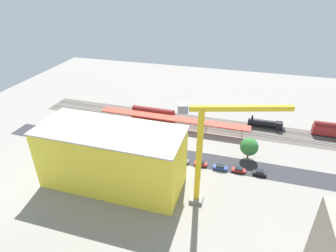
{
  "coord_description": "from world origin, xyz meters",
  "views": [
    {
      "loc": [
        -23.22,
        82.7,
        57.0
      ],
      "look_at": [
        0.12,
        -1.64,
        8.57
      ],
      "focal_mm": 29.95,
      "sensor_mm": 36.0,
      "label": 1
    }
  ],
  "objects_px": {
    "box_truck_1": "(113,151)",
    "locomotive": "(267,124)",
    "platform_canopy_near": "(173,118)",
    "parked_car_1": "(239,170)",
    "freight_coach_far": "(153,114)",
    "parked_car_2": "(220,168)",
    "street_tree_1": "(249,147)",
    "street_tree_0": "(72,120)",
    "construction_building": "(112,158)",
    "parked_car_0": "(260,173)",
    "tower_crane": "(209,147)",
    "traffic_light": "(117,130)",
    "parked_car_3": "(201,164)",
    "parked_car_4": "(183,161)",
    "street_tree_2": "(88,123)",
    "box_truck_0": "(162,157)"
  },
  "relations": [
    {
      "from": "box_truck_1",
      "to": "locomotive",
      "type": "bearing_deg",
      "value": -146.79
    },
    {
      "from": "platform_canopy_near",
      "to": "parked_car_1",
      "type": "xyz_separation_m",
      "value": [
        -28.02,
        22.65,
        -3.59
      ]
    },
    {
      "from": "freight_coach_far",
      "to": "parked_car_2",
      "type": "height_order",
      "value": "freight_coach_far"
    },
    {
      "from": "parked_car_2",
      "to": "street_tree_1",
      "type": "distance_m",
      "value": 12.85
    },
    {
      "from": "street_tree_0",
      "to": "construction_building",
      "type": "bearing_deg",
      "value": 140.03
    },
    {
      "from": "parked_car_0",
      "to": "locomotive",
      "type": "bearing_deg",
      "value": -95.14
    },
    {
      "from": "tower_crane",
      "to": "traffic_light",
      "type": "bearing_deg",
      "value": -32.27
    },
    {
      "from": "freight_coach_far",
      "to": "parked_car_0",
      "type": "relative_size",
      "value": 4.44
    },
    {
      "from": "tower_crane",
      "to": "street_tree_1",
      "type": "relative_size",
      "value": 3.75
    },
    {
      "from": "street_tree_1",
      "to": "parked_car_3",
      "type": "bearing_deg",
      "value": 28.72
    },
    {
      "from": "parked_car_3",
      "to": "tower_crane",
      "type": "distance_m",
      "value": 23.8
    },
    {
      "from": "platform_canopy_near",
      "to": "freight_coach_far",
      "type": "xyz_separation_m",
      "value": [
        9.7,
        -4.05,
        -1.19
      ]
    },
    {
      "from": "parked_car_4",
      "to": "street_tree_2",
      "type": "relative_size",
      "value": 0.53
    },
    {
      "from": "parked_car_4",
      "to": "parked_car_1",
      "type": "bearing_deg",
      "value": 179.87
    },
    {
      "from": "platform_canopy_near",
      "to": "street_tree_2",
      "type": "relative_size",
      "value": 7.81
    },
    {
      "from": "locomotive",
      "to": "parked_car_4",
      "type": "distance_m",
      "value": 42.76
    },
    {
      "from": "box_truck_1",
      "to": "parked_car_1",
      "type": "bearing_deg",
      "value": -177.24
    },
    {
      "from": "locomotive",
      "to": "box_truck_1",
      "type": "bearing_deg",
      "value": 33.21
    },
    {
      "from": "street_tree_1",
      "to": "street_tree_0",
      "type": "bearing_deg",
      "value": -0.94
    },
    {
      "from": "freight_coach_far",
      "to": "parked_car_4",
      "type": "xyz_separation_m",
      "value": [
        -19.18,
        26.66,
        -2.41
      ]
    },
    {
      "from": "tower_crane",
      "to": "box_truck_0",
      "type": "xyz_separation_m",
      "value": [
        16.97,
        -14.85,
        -16.4
      ]
    },
    {
      "from": "street_tree_1",
      "to": "tower_crane",
      "type": "bearing_deg",
      "value": 65.28
    },
    {
      "from": "box_truck_0",
      "to": "traffic_light",
      "type": "height_order",
      "value": "traffic_light"
    },
    {
      "from": "parked_car_0",
      "to": "street_tree_2",
      "type": "xyz_separation_m",
      "value": [
        64.65,
        -7.64,
        4.65
      ]
    },
    {
      "from": "tower_crane",
      "to": "traffic_light",
      "type": "xyz_separation_m",
      "value": [
        37.67,
        -23.78,
        -13.81
      ]
    },
    {
      "from": "parked_car_1",
      "to": "parked_car_4",
      "type": "height_order",
      "value": "parked_car_1"
    },
    {
      "from": "parked_car_3",
      "to": "street_tree_0",
      "type": "distance_m",
      "value": 54.6
    },
    {
      "from": "tower_crane",
      "to": "street_tree_0",
      "type": "bearing_deg",
      "value": -23.69
    },
    {
      "from": "platform_canopy_near",
      "to": "tower_crane",
      "type": "bearing_deg",
      "value": 116.89
    },
    {
      "from": "platform_canopy_near",
      "to": "parked_car_2",
      "type": "relative_size",
      "value": 13.42
    },
    {
      "from": "parked_car_2",
      "to": "box_truck_0",
      "type": "height_order",
      "value": "box_truck_0"
    },
    {
      "from": "traffic_light",
      "to": "street_tree_1",
      "type": "bearing_deg",
      "value": -179.61
    },
    {
      "from": "box_truck_1",
      "to": "traffic_light",
      "type": "height_order",
      "value": "traffic_light"
    },
    {
      "from": "street_tree_0",
      "to": "box_truck_0",
      "type": "bearing_deg",
      "value": 165.63
    },
    {
      "from": "parked_car_3",
      "to": "parked_car_4",
      "type": "height_order",
      "value": "parked_car_3"
    },
    {
      "from": "parked_car_1",
      "to": "street_tree_1",
      "type": "height_order",
      "value": "street_tree_1"
    },
    {
      "from": "locomotive",
      "to": "street_tree_1",
      "type": "height_order",
      "value": "street_tree_1"
    },
    {
      "from": "parked_car_2",
      "to": "platform_canopy_near",
      "type": "bearing_deg",
      "value": -46.21
    },
    {
      "from": "box_truck_0",
      "to": "tower_crane",
      "type": "bearing_deg",
      "value": 138.81
    },
    {
      "from": "parked_car_2",
      "to": "locomotive",
      "type": "bearing_deg",
      "value": -115.08
    },
    {
      "from": "platform_canopy_near",
      "to": "parked_car_1",
      "type": "height_order",
      "value": "platform_canopy_near"
    },
    {
      "from": "parked_car_3",
      "to": "construction_building",
      "type": "bearing_deg",
      "value": 32.49
    },
    {
      "from": "street_tree_1",
      "to": "street_tree_2",
      "type": "relative_size",
      "value": 1.0
    },
    {
      "from": "box_truck_0",
      "to": "street_tree_1",
      "type": "height_order",
      "value": "street_tree_1"
    },
    {
      "from": "platform_canopy_near",
      "to": "traffic_light",
      "type": "distance_m",
      "value": 23.35
    },
    {
      "from": "parked_car_1",
      "to": "parked_car_3",
      "type": "distance_m",
      "value": 12.42
    },
    {
      "from": "parked_car_3",
      "to": "street_tree_0",
      "type": "height_order",
      "value": "street_tree_0"
    },
    {
      "from": "locomotive",
      "to": "street_tree_0",
      "type": "relative_size",
      "value": 1.83
    },
    {
      "from": "platform_canopy_near",
      "to": "street_tree_1",
      "type": "bearing_deg",
      "value": 154.88
    },
    {
      "from": "locomotive",
      "to": "street_tree_1",
      "type": "distance_m",
      "value": 25.22
    }
  ]
}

